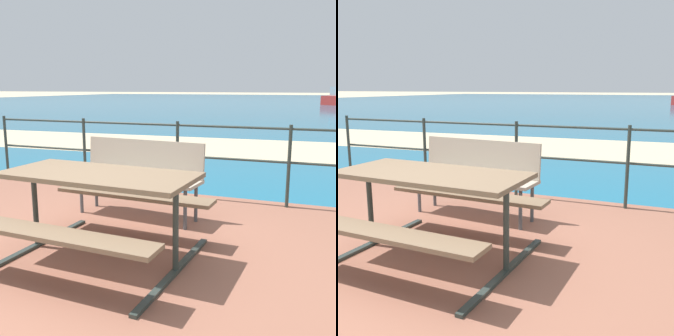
# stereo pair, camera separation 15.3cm
# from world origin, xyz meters

# --- Properties ---
(ground_plane) EXTENTS (240.00, 240.00, 0.00)m
(ground_plane) POSITION_xyz_m (0.00, 0.00, 0.00)
(ground_plane) COLOR beige
(patio_paving) EXTENTS (6.40, 5.20, 0.06)m
(patio_paving) POSITION_xyz_m (0.00, 0.00, 0.03)
(patio_paving) COLOR #935B47
(patio_paving) RESTS_ON ground
(sea_water) EXTENTS (90.00, 90.00, 0.01)m
(sea_water) POSITION_xyz_m (0.00, 40.00, 0.01)
(sea_water) COLOR #196B8E
(sea_water) RESTS_ON ground
(beach_strip) EXTENTS (54.11, 6.02, 0.01)m
(beach_strip) POSITION_xyz_m (0.00, 7.67, 0.01)
(beach_strip) COLOR beige
(beach_strip) RESTS_ON ground
(picnic_table) EXTENTS (1.75, 1.56, 0.78)m
(picnic_table) POSITION_xyz_m (0.06, 0.18, 0.65)
(picnic_table) COLOR #7A6047
(picnic_table) RESTS_ON patio_paving
(park_bench) EXTENTS (1.57, 0.56, 0.89)m
(park_bench) POSITION_xyz_m (-0.14, 1.45, 0.61)
(park_bench) COLOR tan
(park_bench) RESTS_ON patio_paving
(railing_fence) EXTENTS (5.94, 0.04, 1.05)m
(railing_fence) POSITION_xyz_m (0.00, 2.40, 0.73)
(railing_fence) COLOR #2D3833
(railing_fence) RESTS_ON patio_paving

